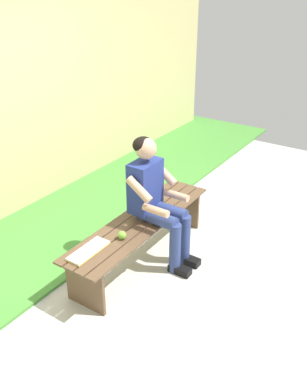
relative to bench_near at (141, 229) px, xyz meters
The scene contains 6 objects.
ground_plane 1.53m from the bench_near, 42.50° to the left, with size 10.00×7.00×0.04m, color beige.
grass_strip 1.51m from the bench_near, 90.00° to the right, with size 9.00×2.19×0.03m, color #478C38.
bench_near is the anchor object (origin of this frame).
person_seated 0.37m from the bench_near, 138.10° to the left, with size 0.50×0.69×1.26m.
apple 0.38m from the bench_near, ahead, with size 0.08×0.08×0.08m, color #72B738.
book_open 0.69m from the bench_near, ahead, with size 0.41×0.16×0.02m.
Camera 1 is at (2.84, 2.06, 2.56)m, focal length 39.70 mm.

